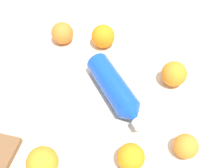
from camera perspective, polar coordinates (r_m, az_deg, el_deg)
ground_plane at (r=0.81m, az=-0.78°, el=-0.90°), size 2.40×2.40×0.00m
water_bottle at (r=0.76m, az=0.75°, el=-1.12°), size 0.26×0.19×0.07m
orange_0 at (r=0.82m, az=13.43°, el=2.17°), size 0.08×0.08×0.08m
orange_1 at (r=0.96m, az=-10.85°, el=10.92°), size 0.08×0.08×0.08m
orange_2 at (r=0.69m, az=15.92°, el=-12.99°), size 0.06×0.06×0.06m
orange_3 at (r=0.92m, az=-1.97°, el=10.43°), size 0.08×0.08×0.08m
orange_4 at (r=0.66m, az=-15.33°, el=-16.11°), size 0.08×0.08×0.08m
orange_5 at (r=0.65m, az=4.16°, el=-15.71°), size 0.07×0.07×0.07m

